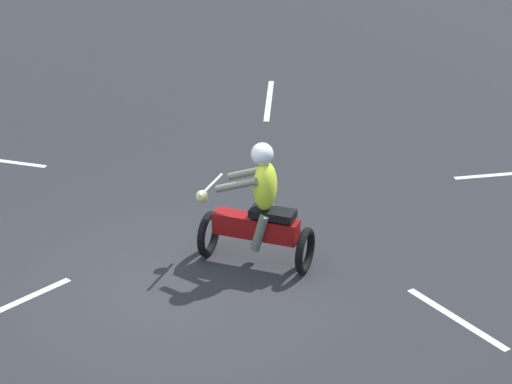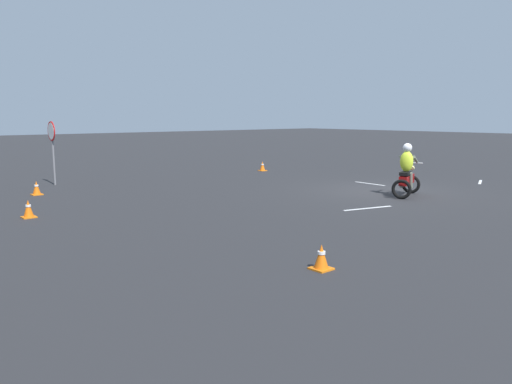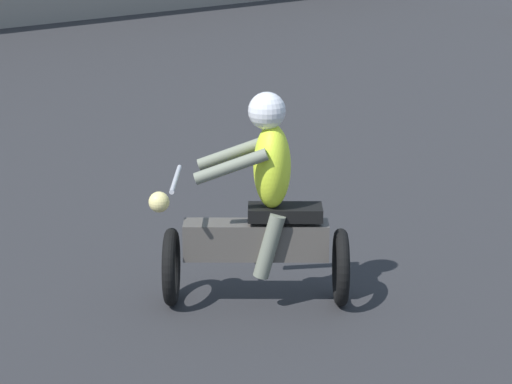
% 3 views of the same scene
% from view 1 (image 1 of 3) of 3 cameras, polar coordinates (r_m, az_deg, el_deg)
% --- Properties ---
extents(ground_plane, '(120.00, 120.00, 0.00)m').
position_cam_1_polar(ground_plane, '(12.18, -4.68, -5.63)').
color(ground_plane, '#28282B').
extents(motorcycle_rider_foreground, '(1.07, 1.55, 1.66)m').
position_cam_1_polar(motorcycle_rider_foreground, '(12.39, 0.15, -1.17)').
color(motorcycle_rider_foreground, black).
rests_on(motorcycle_rider_foreground, ground).
extents(lane_stripe_e, '(1.37, 0.16, 0.01)m').
position_cam_1_polar(lane_stripe_e, '(12.26, -13.22, -6.04)').
color(lane_stripe_e, silver).
rests_on(lane_stripe_e, ground).
extents(lane_stripe_n, '(0.51, 1.55, 0.01)m').
position_cam_1_polar(lane_stripe_n, '(11.82, 11.38, -7.10)').
color(lane_stripe_n, silver).
rests_on(lane_stripe_n, ground).
extents(lane_stripe_sw, '(1.79, 1.42, 0.01)m').
position_cam_1_polar(lane_stripe_sw, '(18.35, 0.75, 5.27)').
color(lane_stripe_sw, silver).
rests_on(lane_stripe_sw, ground).
extents(lane_stripe_se, '(0.61, 1.22, 0.01)m').
position_cam_1_polar(lane_stripe_se, '(16.15, -13.94, 1.69)').
color(lane_stripe_se, silver).
rests_on(lane_stripe_se, ground).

